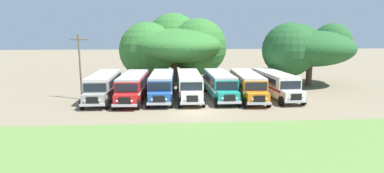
{
  "coord_description": "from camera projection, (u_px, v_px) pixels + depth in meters",
  "views": [
    {
      "loc": [
        -2.57,
        -28.82,
        7.5
      ],
      "look_at": [
        0.0,
        5.08,
        1.6
      ],
      "focal_mm": 29.49,
      "sensor_mm": 36.0,
      "label": 1
    }
  ],
  "objects": [
    {
      "name": "secondary_tree",
      "position": [
        305.0,
        48.0,
        44.76
      ],
      "size": [
        13.8,
        12.9,
        8.76
      ],
      "color": "brown",
      "rests_on": "ground_plane"
    },
    {
      "name": "parked_bus_slot_0",
      "position": [
        104.0,
        85.0,
        35.55
      ],
      "size": [
        2.7,
        10.84,
        2.82
      ],
      "rotation": [
        0.0,
        0.0,
        -1.57
      ],
      "color": "#9E9993",
      "rests_on": "ground_plane"
    },
    {
      "name": "ground_plane",
      "position": [
        196.0,
        112.0,
        29.79
      ],
      "size": [
        220.0,
        220.0,
        0.0
      ],
      "primitive_type": "plane",
      "color": "#84755B"
    },
    {
      "name": "parked_bus_slot_2",
      "position": [
        162.0,
        84.0,
        36.06
      ],
      "size": [
        3.0,
        10.88,
        2.82
      ],
      "rotation": [
        0.0,
        0.0,
        -1.61
      ],
      "color": "#23519E",
      "rests_on": "ground_plane"
    },
    {
      "name": "parked_bus_slot_3",
      "position": [
        189.0,
        84.0,
        36.25
      ],
      "size": [
        2.8,
        10.85,
        2.82
      ],
      "rotation": [
        0.0,
        0.0,
        -1.58
      ],
      "color": "silver",
      "rests_on": "ground_plane"
    },
    {
      "name": "parked_bus_slot_4",
      "position": [
        220.0,
        84.0,
        36.56
      ],
      "size": [
        2.79,
        10.85,
        2.82
      ],
      "rotation": [
        0.0,
        0.0,
        -1.56
      ],
      "color": "teal",
      "rests_on": "ground_plane"
    },
    {
      "name": "parked_bus_slot_1",
      "position": [
        133.0,
        85.0,
        35.36
      ],
      "size": [
        3.05,
        10.89,
        2.82
      ],
      "rotation": [
        0.0,
        0.0,
        -1.61
      ],
      "color": "red",
      "rests_on": "ground_plane"
    },
    {
      "name": "parked_bus_slot_5",
      "position": [
        247.0,
        84.0,
        36.2
      ],
      "size": [
        3.05,
        10.89,
        2.82
      ],
      "rotation": [
        0.0,
        0.0,
        -1.61
      ],
      "color": "orange",
      "rests_on": "ground_plane"
    },
    {
      "name": "foreground_grass_strip",
      "position": [
        207.0,
        145.0,
        21.22
      ],
      "size": [
        80.0,
        10.56,
        0.01
      ],
      "primitive_type": "cube",
      "color": "olive",
      "rests_on": "ground_plane"
    },
    {
      "name": "broad_shade_tree",
      "position": [
        175.0,
        45.0,
        49.15
      ],
      "size": [
        16.48,
        16.14,
        10.6
      ],
      "color": "brown",
      "rests_on": "ground_plane"
    },
    {
      "name": "parked_bus_slot_6",
      "position": [
        275.0,
        83.0,
        37.02
      ],
      "size": [
        3.12,
        10.9,
        2.82
      ],
      "rotation": [
        0.0,
        0.0,
        -1.52
      ],
      "color": "silver",
      "rests_on": "ground_plane"
    },
    {
      "name": "utility_pole",
      "position": [
        80.0,
        65.0,
        34.87
      ],
      "size": [
        1.8,
        0.2,
        7.26
      ],
      "color": "brown",
      "rests_on": "ground_plane"
    }
  ]
}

